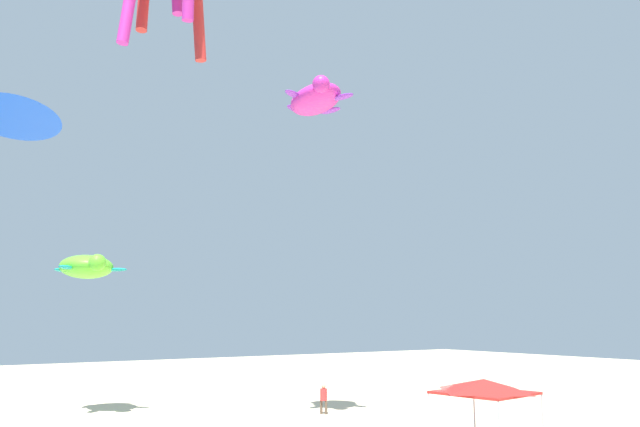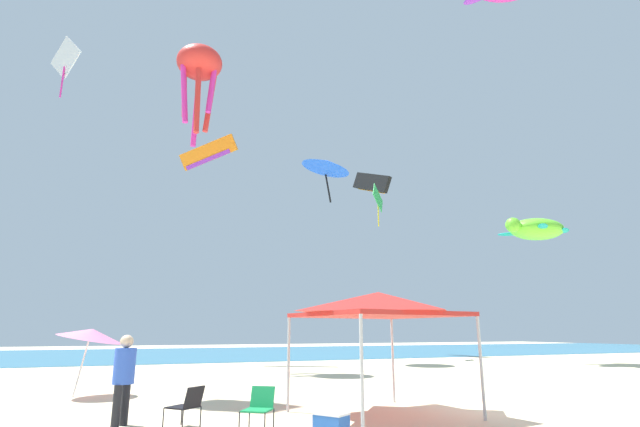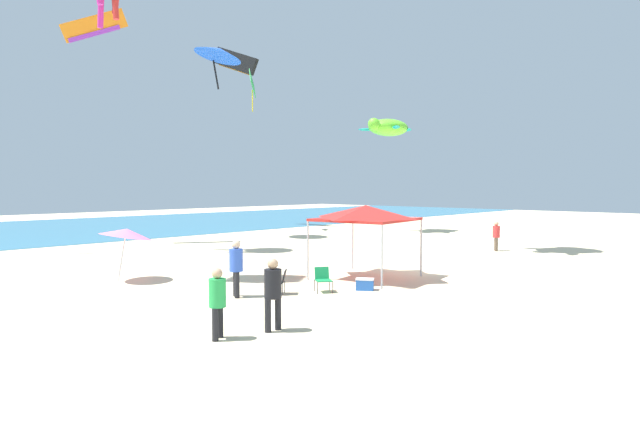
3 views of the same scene
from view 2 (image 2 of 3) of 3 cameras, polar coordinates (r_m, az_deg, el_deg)
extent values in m
cube|color=beige|center=(13.45, 18.17, -21.59)|extent=(120.00, 120.00, 0.10)
cube|color=teal|center=(44.89, -11.71, -15.97)|extent=(120.00, 26.92, 0.02)
cylinder|color=#B7B7BC|center=(9.73, 5.01, -18.46)|extent=(0.07, 0.07, 2.25)
cylinder|color=#B7B7BC|center=(11.90, 18.68, -16.96)|extent=(0.07, 0.07, 2.25)
cylinder|color=#B7B7BC|center=(12.47, -3.78, -17.44)|extent=(0.07, 0.07, 2.25)
cylinder|color=#B7B7BC|center=(14.23, 8.68, -16.87)|extent=(0.07, 0.07, 2.25)
cube|color=red|center=(11.95, 7.03, -11.90)|extent=(3.77, 3.68, 0.10)
pyramid|color=red|center=(11.96, 6.98, -10.47)|extent=(3.69, 3.61, 0.50)
cylinder|color=silver|center=(16.80, -26.47, -15.64)|extent=(0.38, 0.13, 1.97)
cone|color=pink|center=(16.72, -25.59, -12.83)|extent=(1.98, 1.96, 0.71)
cylinder|color=black|center=(11.33, -16.18, -22.04)|extent=(0.02, 0.02, 0.40)
cylinder|color=black|center=(10.96, -18.20, -22.20)|extent=(0.02, 0.02, 0.40)
cylinder|color=black|center=(10.99, -14.05, -22.44)|extent=(0.02, 0.02, 0.40)
cylinder|color=black|center=(10.60, -16.07, -22.65)|extent=(0.02, 0.02, 0.40)
cube|color=black|center=(10.94, -16.05, -21.30)|extent=(0.73, 0.73, 0.03)
cube|color=black|center=(10.72, -14.77, -20.41)|extent=(0.46, 0.42, 0.41)
cylinder|color=black|center=(10.14, -9.62, -23.40)|extent=(0.02, 0.02, 0.40)
cylinder|color=black|center=(9.95, -6.61, -23.68)|extent=(0.02, 0.02, 0.40)
cylinder|color=black|center=(10.61, -8.43, -23.00)|extent=(0.02, 0.02, 0.40)
cylinder|color=black|center=(10.44, -5.55, -23.24)|extent=(0.02, 0.02, 0.40)
cube|color=#198C4C|center=(10.25, -7.51, -22.23)|extent=(0.73, 0.73, 0.03)
cube|color=#198C4C|center=(10.49, -6.87, -20.89)|extent=(0.48, 0.39, 0.41)
cube|color=blue|center=(9.96, 1.35, -23.87)|extent=(0.66, 0.72, 0.36)
cube|color=white|center=(9.93, 1.34, -22.74)|extent=(0.68, 0.74, 0.04)
cylinder|color=black|center=(11.30, -23.10, -20.42)|extent=(0.16, 0.16, 0.84)
cylinder|color=black|center=(11.58, -22.23, -20.30)|extent=(0.16, 0.16, 0.84)
cylinder|color=blue|center=(11.36, -22.28, -16.47)|extent=(0.44, 0.44, 0.73)
sphere|color=beige|center=(11.34, -22.04, -13.95)|extent=(0.27, 0.27, 0.27)
ellipsoid|color=#66D82D|center=(33.41, 24.43, -1.74)|extent=(3.81, 3.07, 1.39)
sphere|color=#66D82D|center=(31.93, 22.02, -1.27)|extent=(0.92, 0.92, 0.92)
ellipsoid|color=teal|center=(31.78, 25.05, -1.39)|extent=(1.43, 1.39, 0.20)
ellipsoid|color=teal|center=(33.49, 21.62, -2.30)|extent=(1.48, 1.31, 0.20)
ellipsoid|color=teal|center=(33.70, 27.11, -1.81)|extent=(1.43, 1.39, 0.20)
ellipsoid|color=teal|center=(34.95, 24.51, -2.47)|extent=(1.48, 1.31, 0.20)
cube|color=green|center=(36.91, 6.91, 1.88)|extent=(1.78, 1.72, 2.39)
cylinder|color=yellow|center=(36.56, 6.98, -0.23)|extent=(0.09, 0.09, 1.72)
cube|color=black|center=(42.84, 6.15, 3.71)|extent=(1.26, 5.17, 3.12)
cube|color=orange|center=(42.64, 6.17, 2.87)|extent=(0.71, 3.95, 1.75)
ellipsoid|color=red|center=(29.69, -14.16, 17.04)|extent=(2.57, 2.57, 1.88)
cylinder|color=red|center=(29.15, -15.89, 13.53)|extent=(0.53, 0.46, 2.75)
cylinder|color=#E02D9E|center=(28.24, -15.89, 13.61)|extent=(0.62, 0.45, 3.50)
cylinder|color=red|center=(27.70, -14.40, 13.19)|extent=(0.34, 0.72, 4.25)
cylinder|color=#E02D9E|center=(28.43, -12.85, 14.07)|extent=(0.53, 0.46, 2.75)
cylinder|color=red|center=(29.01, -13.02, 12.65)|extent=(0.62, 0.45, 3.50)
cylinder|color=#E02D9E|center=(29.20, -14.57, 11.74)|extent=(0.34, 0.72, 4.25)
cone|color=blue|center=(32.16, 0.77, 5.86)|extent=(4.41, 4.39, 1.35)
cylinder|color=black|center=(33.07, 0.92, 3.32)|extent=(0.51, 0.34, 2.40)
cube|color=white|center=(36.23, -28.07, 16.09)|extent=(2.01, 2.32, 3.01)
cylinder|color=#E02D9E|center=(35.45, -28.39, 13.64)|extent=(0.11, 0.11, 2.13)
cube|color=orange|center=(32.84, -13.15, 7.11)|extent=(3.64, 2.18, 2.38)
cube|color=purple|center=(32.66, -13.19, 6.28)|extent=(2.66, 1.63, 1.34)
camera|label=1|loc=(32.65, -43.39, -4.19)|focal=33.92mm
camera|label=3|loc=(10.81, -121.18, 16.27)|focal=29.75mm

